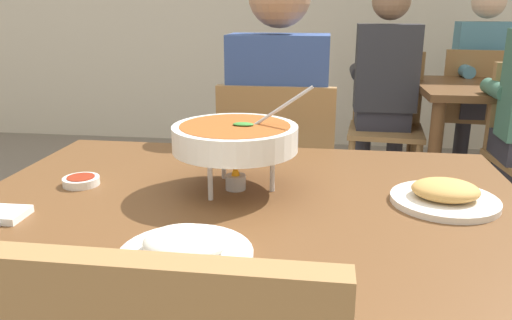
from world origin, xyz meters
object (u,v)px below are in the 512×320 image
Objects in this scene: dining_table_main at (247,238)px; rice_plate at (185,249)px; chair_diner_main at (277,183)px; patron_bg_right at (385,80)px; dining_table_far at (504,108)px; sauce_dish at (81,181)px; diner_main at (279,121)px; chair_bg_left at (472,107)px; curry_bowl at (235,138)px; chair_bg_right at (386,116)px; appetizer_plate at (445,195)px; patron_bg_left at (482,71)px.

rice_plate is (-0.06, -0.30, 0.12)m from dining_table_main.
patron_bg_right is at bearing 67.72° from chair_diner_main.
patron_bg_right is (-0.68, 0.06, 0.14)m from dining_table_far.
rice_plate is at bearing -43.12° from sauce_dish.
chair_bg_left is (1.16, 1.68, -0.24)m from diner_main.
sauce_dish is 2.20m from patron_bg_right.
chair_bg_right is at bearing 73.67° from curry_bowl.
chair_bg_right is (-0.65, 0.11, -0.09)m from dining_table_far.
diner_main is 14.56× the size of sauce_dish.
curry_bowl is at bearing 176.71° from appetizer_plate.
diner_main is at bearing 120.95° from appetizer_plate.
appetizer_plate is (0.45, -0.75, 0.01)m from diner_main.
chair_diner_main is 1.08m from rice_plate.
dining_table_main is 2.73m from chair_bg_left.
dining_table_main is 0.99× the size of patron_bg_right.
patron_bg_left and patron_bg_right have the same top height.
dining_table_main is 1.44× the size of chair_bg_left.
curry_bowl reaches higher than chair_bg_right.
diner_main is 3.94× the size of curry_bowl.
curry_bowl reaches higher than dining_table_far.
diner_main is (0.00, 0.03, 0.24)m from chair_diner_main.
curry_bowl is 3.69× the size of sauce_dish.
chair_bg_left is at bearing 95.08° from dining_table_far.
patron_bg_left reaches higher than dining_table_far.
chair_bg_left is at bearing 32.15° from chair_bg_right.
appetizer_plate is 2.08m from dining_table_far.
chair_bg_right is at bearing 66.91° from diner_main.
chair_diner_main is at bearing 86.62° from rice_plate.
appetizer_plate is at bearing 33.52° from rice_plate.
sauce_dish is at bearing -123.25° from chair_bg_left.
rice_plate reaches higher than dining_table_far.
rice_plate is at bearing -104.47° from chair_bg_right.
dining_table_far is at bearing -9.74° from chair_bg_right.
appetizer_plate is 0.18× the size of patron_bg_left.
patron_bg_right is (0.52, 2.02, 0.11)m from dining_table_main.
patron_bg_left is (0.01, 0.56, 0.14)m from dining_table_far.
appetizer_plate is at bearing -107.12° from patron_bg_left.
chair_diner_main is 1.72m from dining_table_far.
dining_table_far is at bearing -84.92° from chair_bg_left.
patron_bg_left is (1.65, 2.49, 0.00)m from sauce_dish.
dining_table_main is 0.24m from curry_bowl.
chair_bg_left is at bearing 64.75° from dining_table_main.
diner_main is 1.09m from rice_plate.
patron_bg_right reaches higher than chair_diner_main.
curry_bowl is 0.50m from appetizer_plate.
patron_bg_left is (0.77, 2.50, -0.01)m from appetizer_plate.
diner_main is at bearing 86.72° from rice_plate.
chair_diner_main is 0.69× the size of patron_bg_right.
dining_table_main is 3.90× the size of curry_bowl.
dining_table_main is 2.09m from patron_bg_right.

